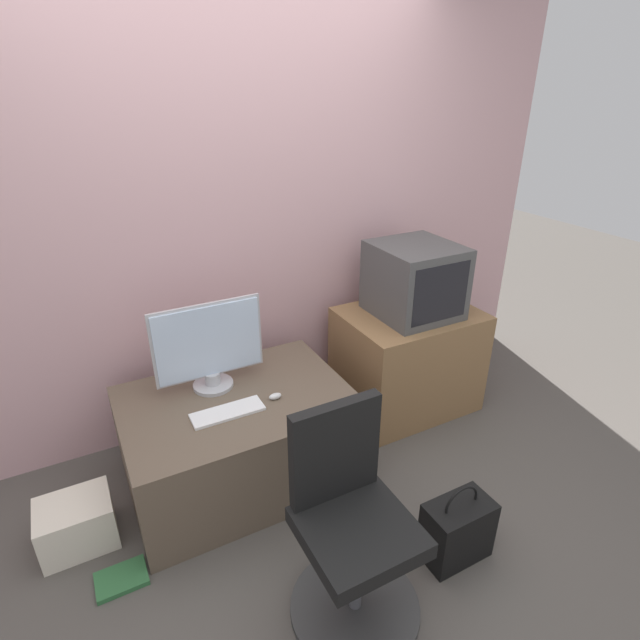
{
  "coord_description": "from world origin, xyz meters",
  "views": [
    {
      "loc": [
        -0.86,
        -1.33,
        1.95
      ],
      "look_at": [
        0.32,
        0.88,
        0.75
      ],
      "focal_mm": 28.0,
      "sensor_mm": 36.0,
      "label": 1
    }
  ],
  "objects_px": {
    "keyboard": "(228,412)",
    "cardboard_box_lower": "(77,524)",
    "mouse": "(275,396)",
    "crt_tv": "(415,280)",
    "office_chair": "(351,535)",
    "main_monitor": "(209,347)",
    "book": "(121,579)",
    "handbag": "(457,530)"
  },
  "relations": [
    {
      "from": "keyboard",
      "to": "cardboard_box_lower",
      "type": "height_order",
      "value": "keyboard"
    },
    {
      "from": "cardboard_box_lower",
      "to": "book",
      "type": "distance_m",
      "value": 0.35
    },
    {
      "from": "handbag",
      "to": "book",
      "type": "relative_size",
      "value": 1.88
    },
    {
      "from": "keyboard",
      "to": "crt_tv",
      "type": "bearing_deg",
      "value": 10.49
    },
    {
      "from": "main_monitor",
      "to": "cardboard_box_lower",
      "type": "height_order",
      "value": "main_monitor"
    },
    {
      "from": "office_chair",
      "to": "keyboard",
      "type": "bearing_deg",
      "value": 105.07
    },
    {
      "from": "mouse",
      "to": "crt_tv",
      "type": "distance_m",
      "value": 1.11
    },
    {
      "from": "mouse",
      "to": "crt_tv",
      "type": "xyz_separation_m",
      "value": [
        1.02,
        0.23,
        0.36
      ]
    },
    {
      "from": "office_chair",
      "to": "mouse",
      "type": "bearing_deg",
      "value": 87.46
    },
    {
      "from": "mouse",
      "to": "book",
      "type": "distance_m",
      "value": 1.03
    },
    {
      "from": "mouse",
      "to": "office_chair",
      "type": "height_order",
      "value": "office_chair"
    },
    {
      "from": "cardboard_box_lower",
      "to": "handbag",
      "type": "height_order",
      "value": "handbag"
    },
    {
      "from": "handbag",
      "to": "book",
      "type": "xyz_separation_m",
      "value": [
        -1.36,
        0.57,
        -0.14
      ]
    },
    {
      "from": "main_monitor",
      "to": "book",
      "type": "distance_m",
      "value": 1.09
    },
    {
      "from": "handbag",
      "to": "keyboard",
      "type": "bearing_deg",
      "value": 132.09
    },
    {
      "from": "main_monitor",
      "to": "crt_tv",
      "type": "xyz_separation_m",
      "value": [
        1.26,
        -0.03,
        0.14
      ]
    },
    {
      "from": "keyboard",
      "to": "handbag",
      "type": "relative_size",
      "value": 0.88
    },
    {
      "from": "keyboard",
      "to": "office_chair",
      "type": "xyz_separation_m",
      "value": [
        0.22,
        -0.8,
        -0.13
      ]
    },
    {
      "from": "main_monitor",
      "to": "book",
      "type": "bearing_deg",
      "value": -139.15
    },
    {
      "from": "cardboard_box_lower",
      "to": "handbag",
      "type": "distance_m",
      "value": 1.73
    },
    {
      "from": "handbag",
      "to": "main_monitor",
      "type": "bearing_deg",
      "value": 124.07
    },
    {
      "from": "main_monitor",
      "to": "mouse",
      "type": "bearing_deg",
      "value": -47.36
    },
    {
      "from": "office_chair",
      "to": "main_monitor",
      "type": "bearing_deg",
      "value": 100.93
    },
    {
      "from": "main_monitor",
      "to": "cardboard_box_lower",
      "type": "distance_m",
      "value": 1.0
    },
    {
      "from": "main_monitor",
      "to": "office_chair",
      "type": "distance_m",
      "value": 1.15
    },
    {
      "from": "main_monitor",
      "to": "handbag",
      "type": "xyz_separation_m",
      "value": [
        0.74,
        -1.1,
        -0.59
      ]
    },
    {
      "from": "mouse",
      "to": "office_chair",
      "type": "distance_m",
      "value": 0.82
    },
    {
      "from": "crt_tv",
      "to": "book",
      "type": "xyz_separation_m",
      "value": [
        -1.88,
        -0.5,
        -0.87
      ]
    },
    {
      "from": "book",
      "to": "handbag",
      "type": "bearing_deg",
      "value": -22.57
    },
    {
      "from": "office_chair",
      "to": "cardboard_box_lower",
      "type": "relative_size",
      "value": 2.78
    },
    {
      "from": "main_monitor",
      "to": "book",
      "type": "relative_size",
      "value": 2.65
    },
    {
      "from": "main_monitor",
      "to": "handbag",
      "type": "relative_size",
      "value": 1.41
    },
    {
      "from": "keyboard",
      "to": "office_chair",
      "type": "relative_size",
      "value": 0.39
    },
    {
      "from": "main_monitor",
      "to": "mouse",
      "type": "relative_size",
      "value": 8.51
    },
    {
      "from": "mouse",
      "to": "book",
      "type": "bearing_deg",
      "value": -162.47
    },
    {
      "from": "mouse",
      "to": "office_chair",
      "type": "bearing_deg",
      "value": -92.54
    },
    {
      "from": "crt_tv",
      "to": "keyboard",
      "type": "bearing_deg",
      "value": -169.51
    },
    {
      "from": "crt_tv",
      "to": "handbag",
      "type": "height_order",
      "value": "crt_tv"
    },
    {
      "from": "crt_tv",
      "to": "office_chair",
      "type": "relative_size",
      "value": 0.54
    },
    {
      "from": "book",
      "to": "main_monitor",
      "type": "bearing_deg",
      "value": 40.85
    },
    {
      "from": "main_monitor",
      "to": "handbag",
      "type": "height_order",
      "value": "main_monitor"
    },
    {
      "from": "mouse",
      "to": "book",
      "type": "relative_size",
      "value": 0.31
    }
  ]
}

